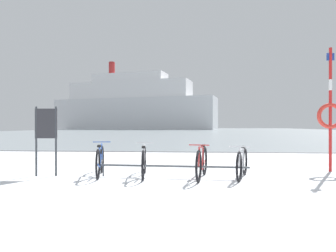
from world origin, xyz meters
TOP-DOWN VIEW (x-y plane):
  - ground at (0.00, 53.90)m, footprint 80.00×132.00m
  - bike_rack at (-0.40, 3.30)m, footprint 3.77×0.23m
  - bicycle_0 at (-2.20, 3.43)m, footprint 0.52×1.72m
  - bicycle_1 at (-1.06, 3.38)m, footprint 0.46×1.75m
  - bicycle_2 at (0.36, 3.26)m, footprint 0.49×1.78m
  - bicycle_3 at (1.33, 3.36)m, footprint 0.63×1.61m
  - info_sign at (-3.54, 3.29)m, footprint 0.55×0.09m
  - rescue_post at (3.95, 4.56)m, footprint 0.72×0.11m
  - ferry_ship at (-18.33, 87.86)m, footprint 53.64×22.53m

SIDE VIEW (x-z plane):
  - ground at x=0.00m, z-range -0.08..0.00m
  - bike_rack at x=-0.40m, z-range 0.12..0.42m
  - bicycle_3 at x=1.33m, z-range -0.04..0.76m
  - bicycle_1 at x=-1.06m, z-range -0.04..0.79m
  - bicycle_0 at x=-2.20m, z-range -0.04..0.80m
  - bicycle_2 at x=0.36m, z-range -0.04..0.80m
  - info_sign at x=-3.54m, z-range 0.29..2.05m
  - rescue_post at x=3.95m, z-range -0.08..3.35m
  - ferry_ship at x=-18.33m, z-range -3.64..18.47m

